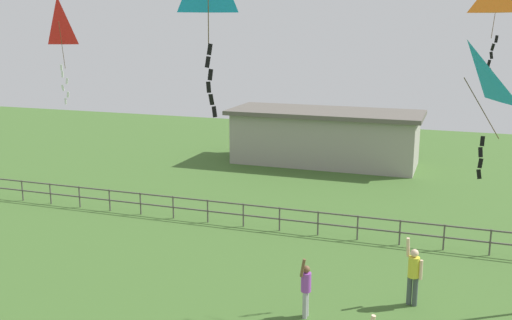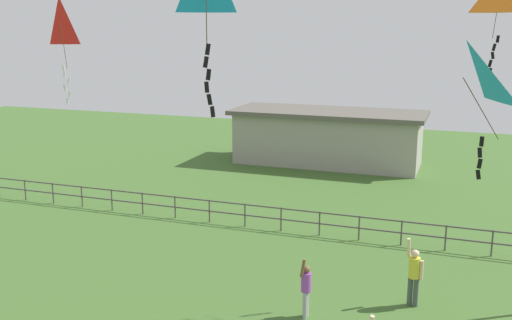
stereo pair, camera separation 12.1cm
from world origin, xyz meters
name	(u,v)px [view 2 (the right image)]	position (x,y,z in m)	size (l,w,h in m)	color
person_2	(414,273)	(2.72, 9.27, 0.99)	(0.51, 0.35, 1.97)	#3F4C47
person_3	(306,287)	(0.05, 7.55, 0.88)	(0.28, 0.45, 1.76)	#99999E
kite_2	(464,81)	(3.69, 5.04, 6.75)	(1.31, 1.35, 2.59)	#198CD1
kite_4	(61,26)	(-8.59, 9.16, 7.77)	(0.83, 0.77, 3.41)	red
waterfront_railing	(341,222)	(-0.36, 14.00, 0.63)	(36.02, 0.06, 0.95)	#4C4742
pavilion_building	(328,137)	(-3.71, 26.00, 1.57)	(10.92, 4.39, 3.10)	gray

